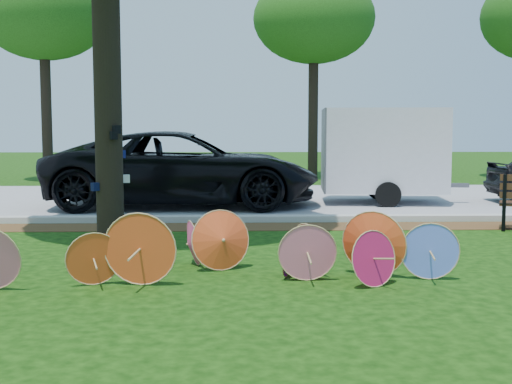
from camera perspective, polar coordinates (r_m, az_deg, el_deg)
ground at (r=7.57m, az=-3.36°, el=-8.29°), size 90.00×90.00×0.00m
mulch_strip at (r=11.98m, az=-2.76°, el=-3.11°), size 90.00×1.00×0.01m
curb at (r=12.67m, az=-2.70°, el=-2.39°), size 90.00×0.30×0.12m
street at (r=16.79m, az=-2.47°, el=-0.62°), size 90.00×8.00×0.01m
parasol_pile at (r=7.86m, az=-2.47°, el=-5.02°), size 6.22×1.85×0.88m
black_van at (r=15.23m, az=-6.47°, el=2.03°), size 6.36×2.94×1.77m
cargo_trailer at (r=16.11m, az=11.25°, el=3.68°), size 3.04×2.08×2.62m
bg_trees at (r=23.46m, az=4.22°, el=15.25°), size 21.90×5.35×7.40m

